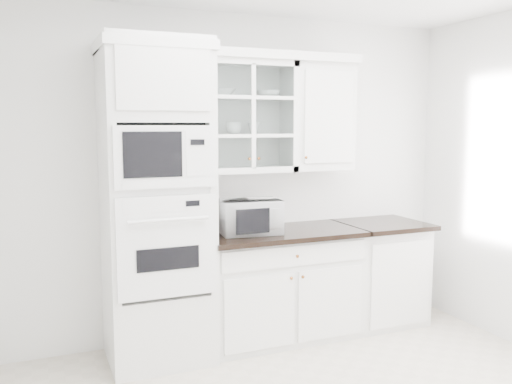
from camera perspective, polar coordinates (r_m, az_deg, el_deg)
name	(u,v)px	position (r m, az deg, el deg)	size (l,w,h in m)	color
room_shell	(309,125)	(3.38, 5.63, 6.99)	(4.00, 3.50, 2.70)	white
oven_column	(157,204)	(4.10, -10.42, -1.24)	(0.76, 0.68, 2.40)	white
base_cabinet_run	(280,284)	(4.61, 2.51, -9.61)	(1.32, 0.67, 0.92)	white
extra_base_cabinet	(379,271)	(5.10, 12.87, -8.16)	(0.72, 0.67, 0.92)	white
upper_cabinet_glass	(246,117)	(4.44, -1.09, 7.91)	(0.80, 0.33, 0.90)	white
upper_cabinet_solid	(319,117)	(4.73, 6.61, 7.81)	(0.55, 0.33, 0.90)	white
crown_molding	(234,55)	(4.42, -2.30, 14.22)	(2.14, 0.38, 0.07)	white
countertop_microwave	(250,216)	(4.35, -0.67, -2.56)	(0.47, 0.39, 0.27)	white
bowl_a	(221,93)	(4.37, -3.76, 10.41)	(0.24, 0.24, 0.06)	white
bowl_b	(268,94)	(4.53, 1.28, 10.29)	(0.18, 0.18, 0.06)	white
cup_a	(233,128)	(4.39, -2.40, 6.72)	(0.12, 0.12, 0.10)	white
cup_b	(254,128)	(4.47, -0.22, 6.72)	(0.10, 0.10, 0.10)	white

